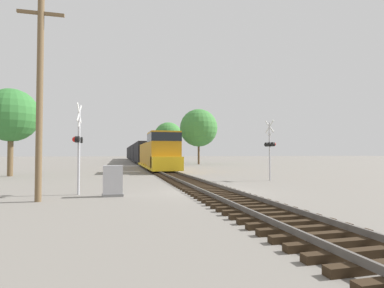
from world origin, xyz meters
The scene contains 10 objects.
ground_plane centered at (0.00, 0.00, 0.00)m, with size 400.00×400.00×0.00m, color slate.
rail_track_bed centered at (0.00, 0.00, 0.14)m, with size 2.60×160.00×0.31m.
freight_train centered at (0.00, 56.47, 2.02)m, with size 2.97×86.99×4.13m.
crossing_signal_near centered at (-6.33, 0.43, 2.46)m, with size 0.38×1.01×4.33m.
crossing_signal_far centered at (6.11, 4.88, 2.49)m, with size 0.48×1.01×4.35m.
relay_cabinet centered at (-4.71, -0.52, 0.69)m, with size 0.95×0.51×1.40m.
utility_pole centered at (-7.63, -1.33, 4.33)m, with size 1.80×0.25×8.33m.
tree_far_right centered at (-13.47, 14.00, 5.22)m, with size 4.56×4.56×7.53m.
tree_mid_background centered at (9.62, 37.45, 6.57)m, with size 6.79×6.79×9.98m.
tree_deep_background centered at (6.09, 49.81, 5.68)m, with size 6.12×6.12×8.75m.
Camera 1 is at (-4.49, -14.62, 1.95)m, focal length 28.00 mm.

